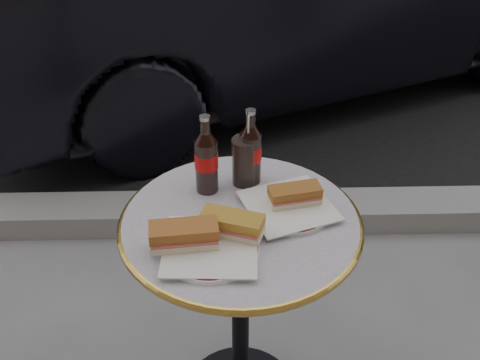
{
  "coord_description": "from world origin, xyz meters",
  "views": [
    {
      "loc": [
        -0.03,
        -1.19,
        1.68
      ],
      "look_at": [
        0.0,
        0.05,
        0.82
      ],
      "focal_mm": 45.0,
      "sensor_mm": 36.0,
      "label": 1
    }
  ],
  "objects_px": {
    "plate_right": "(288,208)",
    "cola_glass": "(244,161)",
    "cola_bottle_left": "(206,154)",
    "plate_left": "(211,249)",
    "bistro_table": "(240,319)",
    "cola_bottle_right": "(250,147)"
  },
  "relations": [
    {
      "from": "plate_left",
      "to": "cola_bottle_left",
      "type": "relative_size",
      "value": 1.03
    },
    {
      "from": "plate_left",
      "to": "cola_bottle_left",
      "type": "xyz_separation_m",
      "value": [
        -0.01,
        0.25,
        0.11
      ]
    },
    {
      "from": "bistro_table",
      "to": "cola_bottle_left",
      "type": "distance_m",
      "value": 0.51
    },
    {
      "from": "bistro_table",
      "to": "plate_right",
      "type": "height_order",
      "value": "plate_right"
    },
    {
      "from": "plate_right",
      "to": "cola_glass",
      "type": "height_order",
      "value": "cola_glass"
    },
    {
      "from": "bistro_table",
      "to": "plate_left",
      "type": "height_order",
      "value": "plate_left"
    },
    {
      "from": "plate_left",
      "to": "cola_glass",
      "type": "bearing_deg",
      "value": 72.45
    },
    {
      "from": "cola_bottle_left",
      "to": "cola_glass",
      "type": "bearing_deg",
      "value": 16.65
    },
    {
      "from": "plate_left",
      "to": "cola_bottle_left",
      "type": "distance_m",
      "value": 0.27
    },
    {
      "from": "bistro_table",
      "to": "plate_left",
      "type": "relative_size",
      "value": 3.14
    },
    {
      "from": "plate_left",
      "to": "cola_bottle_right",
      "type": "height_order",
      "value": "cola_bottle_right"
    },
    {
      "from": "cola_bottle_right",
      "to": "cola_glass",
      "type": "distance_m",
      "value": 0.04
    },
    {
      "from": "bistro_table",
      "to": "plate_right",
      "type": "xyz_separation_m",
      "value": [
        0.13,
        0.04,
        0.37
      ]
    },
    {
      "from": "cola_bottle_right",
      "to": "plate_left",
      "type": "bearing_deg",
      "value": -109.98
    },
    {
      "from": "bistro_table",
      "to": "cola_bottle_left",
      "type": "bearing_deg",
      "value": 122.76
    },
    {
      "from": "plate_right",
      "to": "cola_bottle_right",
      "type": "distance_m",
      "value": 0.19
    },
    {
      "from": "plate_right",
      "to": "cola_bottle_left",
      "type": "xyz_separation_m",
      "value": [
        -0.21,
        0.1,
        0.11
      ]
    },
    {
      "from": "plate_right",
      "to": "cola_glass",
      "type": "xyz_separation_m",
      "value": [
        -0.11,
        0.13,
        0.06
      ]
    },
    {
      "from": "cola_bottle_left",
      "to": "plate_right",
      "type": "bearing_deg",
      "value": -24.53
    },
    {
      "from": "plate_left",
      "to": "cola_bottle_right",
      "type": "distance_m",
      "value": 0.32
    },
    {
      "from": "plate_left",
      "to": "plate_right",
      "type": "distance_m",
      "value": 0.25
    },
    {
      "from": "plate_right",
      "to": "bistro_table",
      "type": "bearing_deg",
      "value": -163.23
    }
  ]
}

